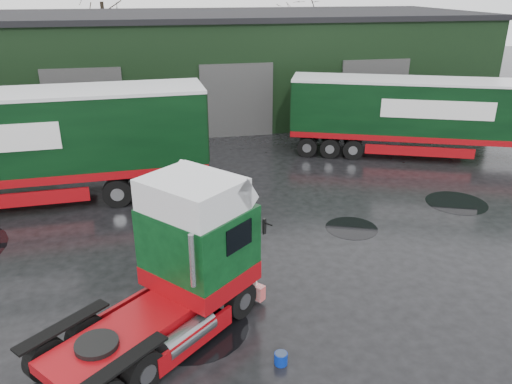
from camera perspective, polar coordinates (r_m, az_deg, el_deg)
ground at (r=15.31m, az=-1.21°, el=-8.53°), size 100.00×100.00×0.00m
warehouse at (r=33.52m, az=-3.92°, el=14.47°), size 32.40×12.40×6.30m
hero_tractor at (r=11.62m, az=-12.41°, el=-9.28°), size 6.26×5.96×3.78m
trailer_left at (r=20.76m, az=-25.47°, el=4.40°), size 14.23×3.52×4.38m
lorry_right at (r=25.57m, az=16.91°, el=8.10°), size 14.46×7.48×3.81m
wash_bucket at (r=11.85m, az=2.86°, el=-18.48°), size 0.39×0.39×0.28m
tree_back_a at (r=43.19m, az=-16.94°, el=17.57°), size 4.40×4.40×9.50m
tree_back_b at (r=44.80m, az=4.96°, el=17.28°), size 4.40×4.40×7.50m
puddle_0 at (r=13.02m, az=-7.15°, el=-15.06°), size 2.77×2.77×0.01m
puddle_1 at (r=17.89m, az=10.86°, el=-4.06°), size 1.82×1.82×0.01m
puddle_4 at (r=21.07m, az=21.92°, el=-1.15°), size 2.34×2.34×0.01m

